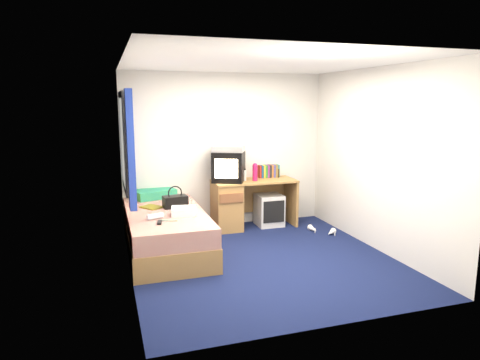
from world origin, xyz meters
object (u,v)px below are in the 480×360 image
object	(u,v)px
aerosol_can	(245,175)
water_bottle	(155,216)
pink_water_bottle	(255,173)
magazine	(152,207)
handbag	(175,201)
white_heels	(322,231)
picture_frame	(278,173)
towel	(184,211)
bed	(166,231)
crt_tv	(229,167)
remote_control	(160,222)
pillow	(154,194)
desk	(237,203)
vcr	(229,149)
storage_cube	(269,210)
colour_swatch_fan	(168,220)

from	to	relation	value
aerosol_can	water_bottle	world-z (taller)	aerosol_can
aerosol_can	pink_water_bottle	bearing A→B (deg)	-19.12
pink_water_bottle	magazine	bearing A→B (deg)	-166.17
handbag	white_heels	bearing A→B (deg)	-10.39
picture_frame	aerosol_can	world-z (taller)	aerosol_can
towel	white_heels	size ratio (longest dim) A/B	0.67
bed	handbag	size ratio (longest dim) A/B	5.86
crt_tv	white_heels	world-z (taller)	crt_tv
aerosol_can	handbag	size ratio (longest dim) A/B	0.49
remote_control	crt_tv	bearing A→B (deg)	56.67
crt_tv	water_bottle	xyz separation A→B (m)	(-1.25, -1.08, -0.41)
pillow	handbag	distance (m)	0.72
desk	water_bottle	xyz separation A→B (m)	(-1.39, -1.08, 0.17)
vcr	water_bottle	world-z (taller)	vcr
desk	picture_frame	xyz separation A→B (m)	(0.73, 0.14, 0.41)
storage_cube	vcr	world-z (taller)	vcr
magazine	white_heels	world-z (taller)	magazine
remote_control	magazine	bearing A→B (deg)	100.98
crt_tv	remote_control	distance (m)	1.81
handbag	water_bottle	xyz separation A→B (m)	(-0.33, -0.52, -0.05)
pink_water_bottle	water_bottle	size ratio (longest dim) A/B	1.22
picture_frame	remote_control	size ratio (longest dim) A/B	0.88
picture_frame	colour_swatch_fan	distance (m)	2.40
aerosol_can	magazine	size ratio (longest dim) A/B	0.60
colour_swatch_fan	remote_control	bearing A→B (deg)	-147.00
aerosol_can	desk	bearing A→B (deg)	170.65
pink_water_bottle	water_bottle	world-z (taller)	pink_water_bottle
aerosol_can	pillow	bearing A→B (deg)	173.93
bed	colour_swatch_fan	distance (m)	0.54
vcr	white_heels	world-z (taller)	vcr
magazine	water_bottle	xyz separation A→B (m)	(-0.02, -0.61, 0.03)
aerosol_can	colour_swatch_fan	bearing A→B (deg)	-139.13
desk	towel	xyz separation A→B (m)	(-1.02, -0.99, 0.18)
storage_cube	colour_swatch_fan	xyz separation A→B (m)	(-1.77, -1.18, 0.30)
picture_frame	magazine	bearing A→B (deg)	-157.06
crt_tv	water_bottle	size ratio (longest dim) A/B	3.00
storage_cube	white_heels	world-z (taller)	storage_cube
bed	magazine	size ratio (longest dim) A/B	7.14
aerosol_can	magazine	xyz separation A→B (m)	(-1.48, -0.45, -0.29)
crt_tv	aerosol_can	size ratio (longest dim) A/B	3.60
desk	vcr	bearing A→B (deg)	178.36
handbag	remote_control	distance (m)	0.78
storage_cube	towel	bearing A→B (deg)	-147.36
storage_cube	remote_control	size ratio (longest dim) A/B	3.13
pillow	aerosol_can	world-z (taller)	aerosol_can
pillow	aerosol_can	xyz separation A→B (m)	(1.38, -0.15, 0.23)
picture_frame	handbag	world-z (taller)	picture_frame
pink_water_bottle	aerosol_can	bearing A→B (deg)	160.88
magazine	water_bottle	bearing A→B (deg)	-92.13
towel	magazine	world-z (taller)	towel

